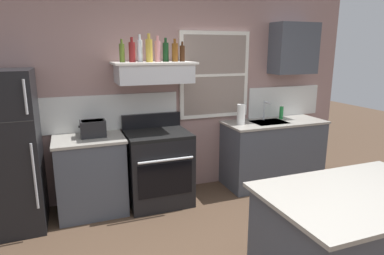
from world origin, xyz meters
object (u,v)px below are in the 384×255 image
toaster (93,128)px  dish_soap_bottle (281,113)px  refrigerator (4,152)px  bottle_rose_pink (158,51)px  bottle_champagne_gold_foil (149,50)px  bottle_amber_wine (175,52)px  paper_towel_roll (241,114)px  bottle_olive_oil_square (122,53)px  bottle_dark_green_wine (166,52)px  bottle_clear_tall (140,51)px  stove_range (158,167)px  kitchen_island (354,249)px  bottle_brown_stout (182,53)px  bottle_red_label_wine (132,52)px

toaster → dish_soap_bottle: 2.62m
refrigerator → bottle_rose_pink: bottle_rose_pink is taller
bottle_champagne_gold_foil → refrigerator: bearing=-177.5°
bottle_amber_wine → paper_towel_roll: bottle_amber_wine is taller
bottle_olive_oil_square → bottle_rose_pink: 0.43m
bottle_dark_green_wine → paper_towel_roll: bearing=-4.8°
bottle_clear_tall → dish_soap_bottle: bearing=1.2°
bottle_dark_green_wine → bottle_amber_wine: bottle_dark_green_wine is taller
stove_range → bottle_rose_pink: bottle_rose_pink is taller
refrigerator → kitchen_island: (2.56, -2.16, -0.39)m
stove_range → paper_towel_roll: 1.30m
refrigerator → bottle_brown_stout: 2.24m
bottle_red_label_wine → bottle_brown_stout: bearing=0.9°
stove_range → paper_towel_roll: paper_towel_roll is taller
bottle_red_label_wine → bottle_clear_tall: size_ratio=0.90×
bottle_rose_pink → dish_soap_bottle: bottle_rose_pink is taller
kitchen_island → bottle_dark_green_wine: bearing=107.9°
paper_towel_roll → dish_soap_bottle: bearing=8.0°
bottle_amber_wine → bottle_olive_oil_square: bearing=179.4°
refrigerator → bottle_red_label_wine: bottle_red_label_wine is taller
stove_range → bottle_amber_wine: size_ratio=4.06×
paper_towel_roll → dish_soap_bottle: size_ratio=1.50×
bottle_olive_oil_square → bottle_amber_wine: bottle_amber_wine is taller
paper_towel_roll → kitchen_island: 2.31m
bottle_clear_tall → bottle_amber_wine: bottle_clear_tall is taller
bottle_olive_oil_square → bottle_champagne_gold_foil: size_ratio=0.80×
stove_range → bottle_amber_wine: bottle_amber_wine is taller
refrigerator → bottle_dark_green_wine: 2.08m
refrigerator → bottle_brown_stout: size_ratio=7.17×
bottle_dark_green_wine → bottle_amber_wine: size_ratio=1.04×
kitchen_island → bottle_rose_pink: bearing=110.1°
bottle_amber_wine → paper_towel_roll: (0.90, -0.04, -0.81)m
stove_range → kitchen_island: size_ratio=0.78×
kitchen_island → toaster: bearing=126.2°
stove_range → bottle_olive_oil_square: bottle_olive_oil_square is taller
bottle_champagne_gold_foil → bottle_dark_green_wine: size_ratio=1.16×
bottle_red_label_wine → bottle_clear_tall: 0.10m
dish_soap_bottle → stove_range: bearing=-175.8°
bottle_clear_tall → paper_towel_roll: bearing=-2.5°
bottle_brown_stout → bottle_champagne_gold_foil: bearing=-174.5°
refrigerator → bottle_dark_green_wine: bottle_dark_green_wine is taller
bottle_rose_pink → bottle_brown_stout: 0.30m
stove_range → bottle_dark_green_wine: bearing=37.2°
bottle_red_label_wine → bottle_champagne_gold_foil: size_ratio=0.87×
bottle_red_label_wine → dish_soap_bottle: bottle_red_label_wine is taller
stove_range → bottle_brown_stout: bottle_brown_stout is taller
bottle_olive_oil_square → bottle_clear_tall: (0.21, 0.01, 0.02)m
bottle_clear_tall → kitchen_island: (1.06, -2.28, -1.42)m
paper_towel_roll → dish_soap_bottle: 0.72m
bottle_amber_wine → bottle_red_label_wine: bearing=-179.8°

